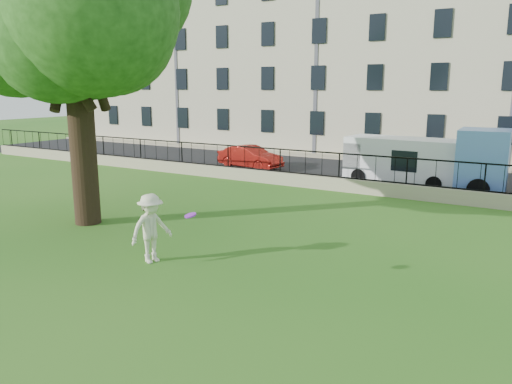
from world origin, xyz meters
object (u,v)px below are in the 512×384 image
Objects in this scene: man at (151,228)px; red_sedan at (250,157)px; white_van at (402,161)px; frisbee at (190,215)px.

man is 15.95m from red_sedan.
red_sedan is at bearing 37.80° from man.
white_van is at bearing -84.05° from red_sedan.
red_sedan is at bearing 117.14° from frisbee.
white_van reaches higher than frisbee.
white_van is (8.76, -0.28, 0.46)m from red_sedan.
frisbee is at bearing -145.06° from red_sedan.
man is 2.44m from frisbee.
white_van is at bearing 4.90° from man.
frisbee is at bearing -89.23° from white_van.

